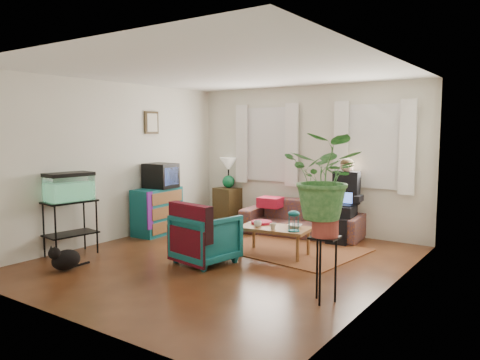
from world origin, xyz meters
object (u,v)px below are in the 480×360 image
Objects in this scene: armchair at (206,236)px; plant_stand at (324,269)px; dresser at (157,211)px; aquarium_stand at (71,228)px; side_table at (229,204)px; coffee_table at (275,241)px; sofa at (302,212)px.

armchair reaches higher than plant_stand.
dresser is 1.12× the size of aquarium_stand.
dresser is (-0.34, -1.66, 0.07)m from side_table.
dresser is 2.43m from coffee_table.
sofa reaches higher than armchair.
plant_stand is at bearing -50.13° from coffee_table.
side_table is 0.89× the size of armchair.
side_table is 0.66× the size of coffee_table.
side_table is at bearing -50.21° from armchair.
coffee_table is at bearing -39.45° from side_table.
dresser is 2.06m from armchair.
sofa is at bearing 27.76° from dresser.
side_table is at bearing 138.84° from plant_stand.
dresser is at bearing 172.08° from coffee_table.
plant_stand is at bearing -64.72° from sofa.
plant_stand is (1.96, -0.45, -0.02)m from armchair.
sofa reaches higher than coffee_table.
sofa is at bearing 121.58° from plant_stand.
dresser is at bearing -17.05° from armchair.
side_table is 2.99m from armchair.
side_table is at bearing 163.59° from sofa.
side_table is (-1.80, 0.32, -0.07)m from sofa.
plant_stand is (1.67, -2.71, -0.05)m from sofa.
aquarium_stand is at bearing 33.45° from armchair.
dresser is 0.89× the size of coffee_table.
dresser reaches higher than coffee_table.
sofa is 2.04× the size of coffee_table.
plant_stand reaches higher than coffee_table.
aquarium_stand is at bearing -174.46° from plant_stand.
side_table is 1.69m from dresser.
coffee_table is at bearing -5.53° from dresser.
side_table is at bearing 133.99° from coffee_table.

